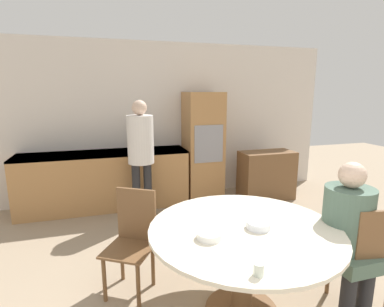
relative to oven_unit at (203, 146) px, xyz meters
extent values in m
cube|color=silver|center=(-0.67, 0.34, 0.40)|extent=(6.11, 0.05, 2.60)
cube|color=#AD7A47|center=(-1.61, -0.01, -0.45)|extent=(2.54, 0.60, 0.89)
cube|color=black|center=(-1.61, -0.01, -0.02)|extent=(2.54, 0.60, 0.03)
cube|color=#AD7A47|center=(0.00, 0.00, 0.00)|extent=(0.60, 0.58, 1.79)
cube|color=gray|center=(0.00, -0.29, 0.09)|extent=(0.48, 0.01, 0.60)
cube|color=brown|center=(1.02, -0.37, -0.49)|extent=(0.91, 0.45, 0.82)
cylinder|color=brown|center=(-0.58, -2.74, -0.53)|extent=(0.17, 0.17, 0.74)
cylinder|color=beige|center=(-0.58, -2.74, -0.15)|extent=(1.50, 1.50, 0.03)
cylinder|color=brown|center=(0.60, -2.79, -0.69)|extent=(0.04, 0.04, 0.42)
cylinder|color=brown|center=(0.28, -2.73, -0.69)|extent=(0.04, 0.04, 0.42)
cylinder|color=brown|center=(0.23, -3.05, -0.69)|extent=(0.04, 0.04, 0.42)
cube|color=brown|center=(0.41, -2.92, -0.47)|extent=(0.46, 0.46, 0.02)
cube|color=brown|center=(0.38, -3.10, -0.21)|extent=(0.38, 0.10, 0.50)
cylinder|color=brown|center=(-1.66, -2.26, -0.69)|extent=(0.04, 0.04, 0.42)
cylinder|color=brown|center=(-1.39, -2.43, -0.69)|extent=(0.04, 0.04, 0.42)
cylinder|color=brown|center=(-1.49, -1.99, -0.69)|extent=(0.04, 0.04, 0.42)
cylinder|color=brown|center=(-1.22, -2.16, -0.69)|extent=(0.04, 0.04, 0.42)
cube|color=brown|center=(-1.44, -2.21, -0.47)|extent=(0.55, 0.55, 0.02)
cube|color=brown|center=(-1.34, -2.05, -0.21)|extent=(0.34, 0.23, 0.50)
cylinder|color=#262628|center=(0.18, -3.06, -0.68)|extent=(0.12, 0.12, 0.44)
cylinder|color=#262628|center=(0.35, -3.06, -0.68)|extent=(0.12, 0.12, 0.44)
cube|color=#4C6656|center=(0.26, -2.95, -0.41)|extent=(0.35, 0.42, 0.12)
cylinder|color=#4C6656|center=(0.26, -2.89, -0.10)|extent=(0.39, 0.39, 0.52)
sphere|color=beige|center=(0.26, -2.89, 0.26)|extent=(0.21, 0.21, 0.21)
cylinder|color=#262628|center=(-1.18, -0.53, -0.49)|extent=(0.12, 0.12, 0.81)
cylinder|color=#262628|center=(-1.02, -0.53, -0.49)|extent=(0.12, 0.12, 0.81)
cylinder|color=silver|center=(-1.10, -0.53, 0.25)|extent=(0.37, 0.37, 0.67)
sphere|color=beige|center=(-1.10, -0.53, 0.69)|extent=(0.21, 0.21, 0.21)
cylinder|color=silver|center=(-0.78, -3.33, -0.09)|extent=(0.06, 0.06, 0.08)
cylinder|color=white|center=(-0.90, -2.83, -0.11)|extent=(0.19, 0.19, 0.05)
cylinder|color=silver|center=(-0.48, -2.79, -0.10)|extent=(0.19, 0.19, 0.05)
camera|label=1|loc=(-1.59, -4.70, 0.91)|focal=28.00mm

